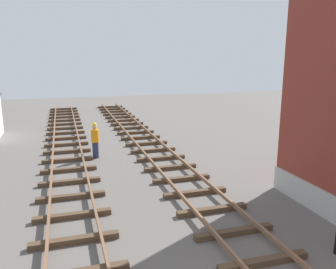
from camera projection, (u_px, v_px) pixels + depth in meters
name	position (u px, v px, depth m)	size (l,w,h in m)	color
track_worker_foreground	(95.00, 140.00, 17.79)	(0.40, 0.40, 1.87)	#262D4C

